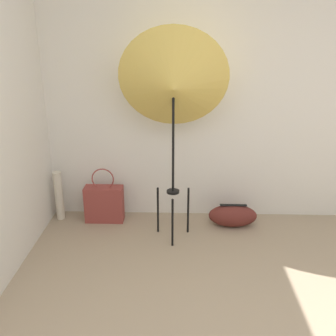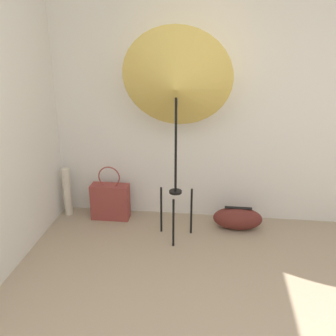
% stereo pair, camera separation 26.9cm
% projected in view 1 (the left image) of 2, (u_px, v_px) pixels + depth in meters
% --- Properties ---
extents(wall_back, '(8.00, 0.05, 2.60)m').
position_uv_depth(wall_back, '(223.00, 90.00, 3.73)').
color(wall_back, silver).
rests_on(wall_back, ground_plane).
extents(photo_umbrella, '(0.94, 0.51, 1.89)m').
position_uv_depth(photo_umbrella, '(173.00, 85.00, 3.22)').
color(photo_umbrella, black).
rests_on(photo_umbrella, ground_plane).
extents(tote_bag, '(0.38, 0.15, 0.56)m').
position_uv_depth(tote_bag, '(104.00, 203.00, 3.95)').
color(tote_bag, brown).
rests_on(tote_bag, ground_plane).
extents(duffel_bag, '(0.47, 0.22, 0.23)m').
position_uv_depth(duffel_bag, '(233.00, 216.00, 3.87)').
color(duffel_bag, '#5B231E').
rests_on(duffel_bag, ground_plane).
extents(paper_roll, '(0.09, 0.09, 0.51)m').
position_uv_depth(paper_roll, '(59.00, 196.00, 3.97)').
color(paper_roll, beige).
rests_on(paper_roll, ground_plane).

